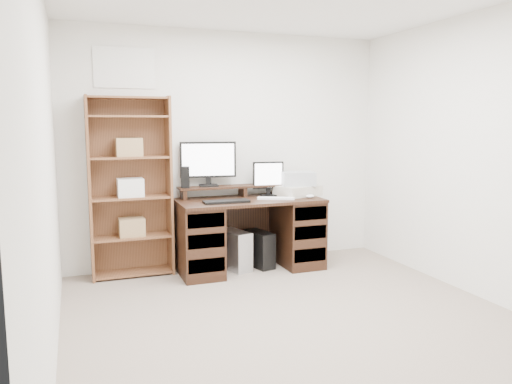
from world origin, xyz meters
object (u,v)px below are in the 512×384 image
monitor_small (268,177)px  tower_black (259,249)px  printer (298,190)px  bookshelf (130,185)px  tower_silver (235,250)px  monitor_wide (208,161)px  desk (249,233)px

monitor_small → tower_black: (-0.15, -0.12, -0.76)m
printer → tower_black: printer is taller
printer → bookshelf: 1.78m
tower_black → bookshelf: bearing=158.9°
tower_silver → tower_black: 0.28m
tower_silver → tower_black: size_ratio=1.00×
monitor_wide → desk: bearing=-27.9°
monitor_small → printer: size_ratio=0.84×
bookshelf → tower_black: bearing=-7.9°
desk → bookshelf: bearing=169.8°
bookshelf → monitor_small: bearing=-2.4°
tower_silver → tower_black: tower_silver is taller
monitor_wide → monitor_small: 0.68m
monitor_wide → tower_black: bearing=-17.5°
monitor_wide → printer: 1.02m
tower_silver → tower_black: bearing=-17.1°
desk → printer: bearing=4.8°
printer → bookshelf: (-1.77, 0.16, 0.11)m
monitor_small → tower_silver: 0.87m
monitor_wide → bookshelf: size_ratio=0.33×
monitor_small → bookshelf: bearing=-175.5°
desk → monitor_small: bearing=29.0°
monitor_wide → monitor_small: bearing=-2.2°
monitor_wide → tower_silver: (0.22, -0.23, -0.93)m
printer → tower_black: (-0.45, -0.02, -0.61)m
monitor_wide → tower_black: size_ratio=1.44×
desk → printer: (0.58, 0.05, 0.42)m
printer → tower_silver: 0.95m
monitor_wide → printer: size_ratio=1.34×
monitor_wide → printer: monitor_wide is taller
monitor_wide → bookshelf: 0.85m
monitor_small → printer: bearing=-11.8°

